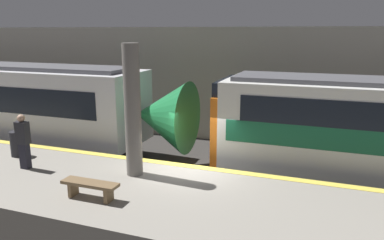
{
  "coord_description": "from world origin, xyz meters",
  "views": [
    {
      "loc": [
        3.88,
        -10.48,
        5.26
      ],
      "look_at": [
        -0.29,
        0.92,
        2.35
      ],
      "focal_mm": 35.0,
      "sensor_mm": 36.0,
      "label": 1
    }
  ],
  "objects_px": {
    "support_pillar_near": "(133,111)",
    "platform_bench": "(90,186)",
    "person_waiting": "(23,140)",
    "trash_bin": "(17,144)"
  },
  "relations": [
    {
      "from": "support_pillar_near",
      "to": "person_waiting",
      "type": "relative_size",
      "value": 2.24
    },
    {
      "from": "person_waiting",
      "to": "trash_bin",
      "type": "xyz_separation_m",
      "value": [
        -1.13,
        0.84,
        -0.47
      ]
    },
    {
      "from": "support_pillar_near",
      "to": "person_waiting",
      "type": "height_order",
      "value": "support_pillar_near"
    },
    {
      "from": "platform_bench",
      "to": "trash_bin",
      "type": "relative_size",
      "value": 1.76
    },
    {
      "from": "support_pillar_near",
      "to": "platform_bench",
      "type": "bearing_deg",
      "value": -97.41
    },
    {
      "from": "support_pillar_near",
      "to": "trash_bin",
      "type": "relative_size",
      "value": 4.48
    },
    {
      "from": "support_pillar_near",
      "to": "platform_bench",
      "type": "height_order",
      "value": "support_pillar_near"
    },
    {
      "from": "trash_bin",
      "to": "support_pillar_near",
      "type": "bearing_deg",
      "value": -1.51
    },
    {
      "from": "person_waiting",
      "to": "trash_bin",
      "type": "distance_m",
      "value": 1.49
    },
    {
      "from": "platform_bench",
      "to": "support_pillar_near",
      "type": "bearing_deg",
      "value": 82.59
    }
  ]
}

